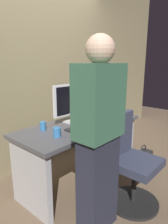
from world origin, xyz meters
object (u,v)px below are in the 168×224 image
Objects in this scene: desk at (81,141)px; cell_phone at (113,118)px; office_chair at (130,164)px; mouse at (99,120)px; monitor at (72,101)px; cup_by_monitor at (43,126)px; book_stack at (97,110)px; keyboard at (82,126)px; cup_near_keyboard at (57,132)px; person_at_desk at (99,138)px; handbag at (142,162)px.

cell_phone is (0.47, -0.14, 0.22)m from desk.
office_chair reaches higher than mouse.
cup_by_monitor is at bearing 177.76° from monitor.
office_chair is at bearing -119.91° from book_stack.
desk is 15.55× the size of mouse.
office_chair is 1.74× the size of monitor.
keyboard is at bearing -108.93° from monitor.
cell_phone is at bearing -16.41° from desk.
desk is 16.79× the size of cup_by_monitor.
cup_by_monitor is (-0.67, 0.23, 0.03)m from mouse.
cup_by_monitor is (-0.43, 0.14, 0.26)m from desk.
cup_near_keyboard is (-0.50, 0.53, 0.35)m from office_chair.
office_chair is at bearing -46.49° from cup_near_keyboard.
cup_by_monitor is (-0.48, 0.78, 0.35)m from office_chair.
office_chair reaches higher than cell_phone.
cup_near_keyboard is at bearing -96.12° from cup_by_monitor.
keyboard is 0.38m from cup_near_keyboard.
book_stack is at bearing 21.88° from keyboard.
cup_near_keyboard reaches higher than mouse.
cell_phone is at bearing -12.01° from mouse.
desk is 0.95× the size of person_at_desk.
person_at_desk is at bearing -143.17° from mouse.
desk is 0.59m from book_stack.
office_chair is at bearing -125.16° from cell_phone.
desk is at bearing 94.04° from office_chair.
mouse is 0.36m from book_stack.
mouse is 1.08× the size of cup_by_monitor.
handbag is (0.20, -0.62, -0.65)m from book_stack.
cell_phone reaches higher than handbag.
book_stack is at bearing 42.78° from mouse.
cell_phone is at bearing -1.79° from cup_near_keyboard.
book_stack is (0.46, 0.79, 0.36)m from office_chair.
cup_near_keyboard is at bearing -164.78° from book_stack.
mouse is 0.86m from handbag.
monitor reaches higher than book_stack.
desk is 6.98× the size of book_stack.
cup_near_keyboard is 0.98× the size of cup_by_monitor.
cup_near_keyboard is at bearing 179.70° from keyboard.
desk is 3.62× the size of keyboard.
monitor is 0.41m from mouse.
desk is at bearing 48.66° from keyboard.
book_stack is at bearing 87.97° from cell_phone.
monitor reaches higher than office_chair.
cell_phone is (-0.03, -0.29, -0.05)m from book_stack.
monitor reaches higher than mouse.
office_chair reaches higher than handbag.
office_chair is at bearing -85.96° from desk.
cell_phone is at bearing -29.42° from monitor.
cup_near_keyboard is at bearing -152.42° from monitor.
mouse is at bearing -137.22° from book_stack.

